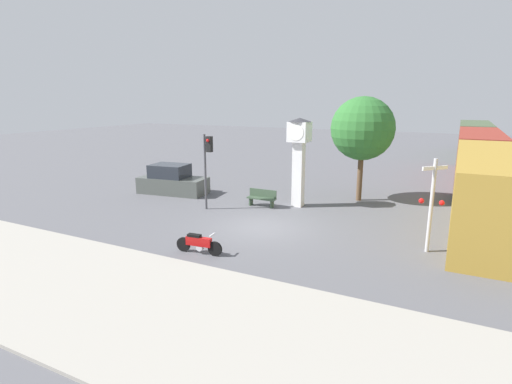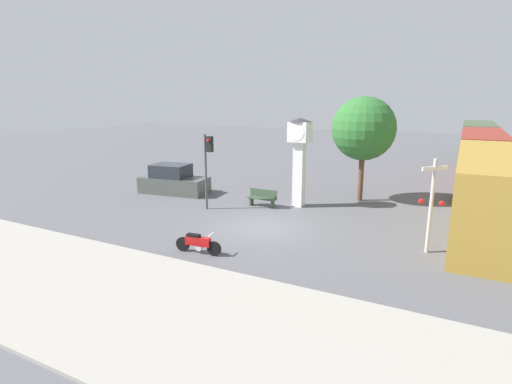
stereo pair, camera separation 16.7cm
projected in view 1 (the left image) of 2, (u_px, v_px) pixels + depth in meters
The scene contains 10 objects.
ground_plane at pixel (262, 228), 18.16m from camera, with size 120.00×120.00×0.00m, color #56565B.
sidewalk_strip at pixel (140, 304), 11.30m from camera, with size 36.00×6.00×0.10m.
motorcycle at pixel (199, 243), 15.03m from camera, with size 1.90×0.43×0.84m.
clock_tower at pixel (299, 148), 21.12m from camera, with size 1.25×1.25×4.76m.
freight_train at pixel (478, 156), 28.95m from camera, with size 2.80×37.68×3.40m.
traffic_light at pixel (207, 158), 20.56m from camera, with size 0.50×0.35×3.96m.
railroad_crossing_signal at pixel (432, 202), 14.86m from camera, with size 0.90×0.82×3.60m.
street_tree at pixel (363, 129), 22.15m from camera, with size 3.53×3.53×5.88m.
bench at pixel (262, 197), 21.70m from camera, with size 1.60×0.44×0.92m.
parked_car at pixel (172, 181), 24.66m from camera, with size 4.39×2.32×1.80m.
Camera 1 is at (7.57, -15.58, 5.71)m, focal length 28.00 mm.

